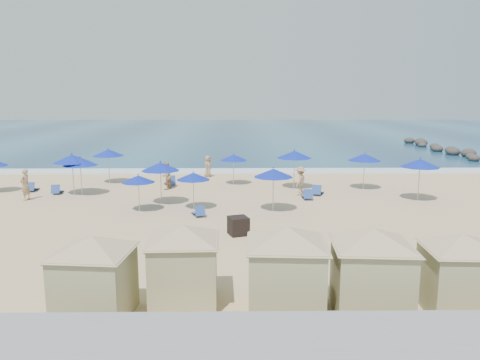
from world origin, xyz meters
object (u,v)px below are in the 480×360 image
Objects in this scene: umbrella_1 at (80,162)px; umbrella_10 at (365,157)px; cabana_3 at (372,260)px; umbrella_2 at (72,159)px; umbrella_6 at (193,176)px; beachgoer_2 at (300,181)px; cabana_2 at (286,259)px; beachgoer_0 at (25,185)px; umbrella_7 at (234,157)px; umbrella_8 at (273,173)px; rock_jetty at (458,153)px; umbrella_5 at (160,167)px; trash_bin at (238,226)px; cabana_4 at (460,263)px; beachgoer_3 at (208,166)px; umbrella_4 at (108,153)px; beachgoer_1 at (166,176)px; cabana_1 at (183,254)px; cabana_0 at (94,266)px; umbrella_9 at (294,154)px; umbrella_11 at (420,163)px; umbrella_3 at (138,179)px.

umbrella_1 is 18.23m from umbrella_10.
cabana_3 is 1.69× the size of umbrella_2.
beachgoer_2 is at bearing 29.23° from umbrella_6.
umbrella_2 reaches higher than umbrella_1.
cabana_2 reaches higher than beachgoer_0.
umbrella_7 is 7.94m from umbrella_8.
beachgoer_2 reaches higher than rock_jetty.
trash_bin is at bearing -54.08° from umbrella_5.
cabana_4 reaches higher than trash_bin.
beachgoer_3 reaches higher than trash_bin.
umbrella_4 is at bearing 175.87° from umbrella_7.
umbrella_7 is 4.88m from beachgoer_1.
umbrella_2 is 1.05× the size of umbrella_5.
cabana_2 reaches higher than umbrella_5.
beachgoer_0 is at bearing -158.84° from umbrella_7.
cabana_1 is 1.72× the size of umbrella_10.
cabana_2 is 13.05m from umbrella_6.
umbrella_5 is 4.47m from beachgoer_1.
cabana_0 reaches higher than rock_jetty.
umbrella_10 is 1.31× the size of beachgoer_0.
cabana_4 is 1.87× the size of umbrella_7.
umbrella_4 is 0.95× the size of umbrella_9.
umbrella_2 reaches higher than beachgoer_3.
cabana_0 is 2.31× the size of beachgoer_2.
umbrella_5 is (-0.28, 13.91, 0.67)m from cabana_0.
beachgoer_3 is at bearing 147.40° from umbrella_11.
rock_jetty is 10.92× the size of umbrella_1.
cabana_4 reaches higher than umbrella_7.
umbrella_5 reaches higher than umbrella_6.
umbrella_7 is at bearing 56.12° from umbrella_3.
cabana_0 is 17.37m from umbrella_1.
umbrella_2 is at bearing 130.37° from cabana_3.
umbrella_6 is 0.85× the size of umbrella_10.
umbrella_1 reaches higher than beachgoer_3.
cabana_0 is 1.98× the size of umbrella_6.
rock_jetty is 32.54× the size of trash_bin.
cabana_4 is 1.95× the size of umbrella_6.
cabana_4 is 24.25m from beachgoer_3.
trash_bin is 0.18× the size of cabana_2.
umbrella_10 is at bearing 42.11° from umbrella_8.
cabana_2 is 1.86× the size of umbrella_1.
cabana_3 is at bearing -59.66° from umbrella_5.
cabana_4 is 12.72m from umbrella_8.
umbrella_7 is 5.58m from beachgoer_2.
cabana_4 reaches higher than umbrella_6.
cabana_0 is 23.03m from beachgoer_3.
trash_bin is at bearing -114.02° from umbrella_8.
cabana_1 is (2.40, 0.92, 0.03)m from cabana_0.
cabana_4 reaches higher than beachgoer_2.
cabana_1 is at bearing -61.26° from umbrella_2.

